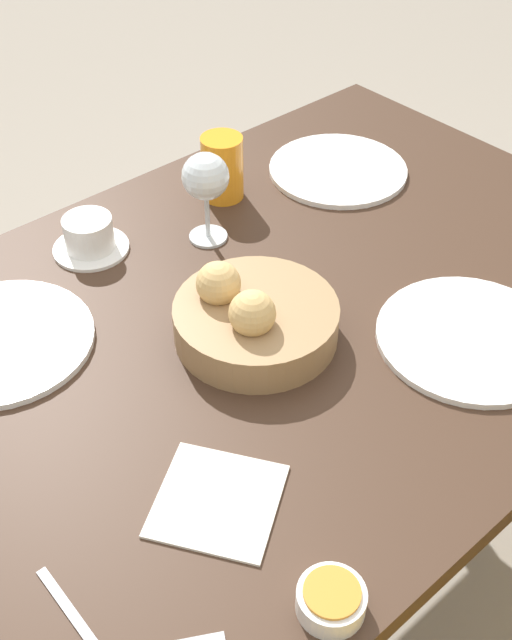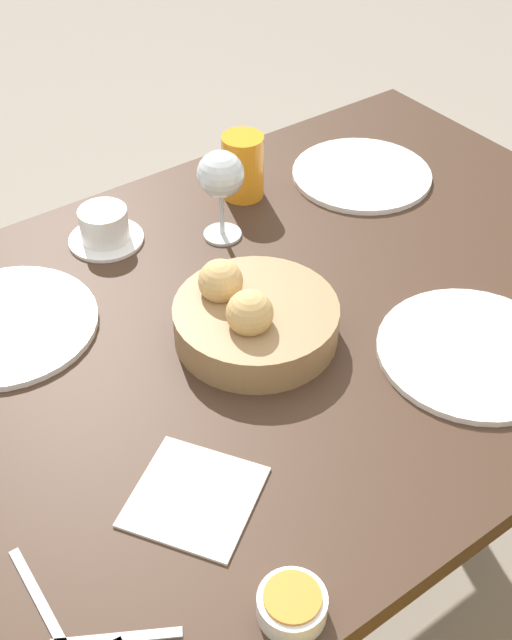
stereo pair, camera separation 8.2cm
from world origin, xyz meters
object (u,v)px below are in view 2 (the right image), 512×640
Objects in this scene: wine_glass at (221,177)px; spoon_coffee at (117,638)px; juice_glass at (243,166)px; jam_bowl_honey at (292,605)px; knife_silver at (46,612)px; napkin at (194,497)px; coffee_cup at (105,227)px; plate_near_left at (362,174)px; bread_basket at (253,318)px; plate_near_right at (6,325)px; plate_far_center at (473,352)px.

spoon_coffee is at bearing 47.16° from wine_glass.
juice_glass is 0.80m from jam_bowl_honey.
knife_silver and spoon_coffee have the same top height.
jam_bowl_honey is at bearing 91.24° from napkin.
coffee_cup is 1.68× the size of jam_bowl_honey.
plate_near_left is 0.88m from jam_bowl_honey.
plate_near_right is (0.28, -0.23, -0.03)m from bread_basket.
plate_near_right is 0.50m from juice_glass.
plate_near_right is 1.48× the size of knife_silver.
jam_bowl_honey is (0.22, 0.37, -0.02)m from bread_basket.
plate_near_left is at bearing -146.38° from napkin.
plate_near_left is at bearing 168.53° from coffee_cup.
bread_basket is 2.05× the size of juice_glass.
jam_bowl_honey reaches higher than napkin.
juice_glass reaches higher than napkin.
bread_basket is 0.31m from plate_far_center.
napkin is (0.45, -0.02, -0.00)m from plate_far_center.
knife_silver is (0.84, 0.46, -0.00)m from plate_near_left.
wine_glass is at bearing -139.45° from knife_silver.
jam_bowl_honey is 0.18m from napkin.
napkin is at bearing 40.51° from bread_basket.
plate_near_right is 2.31× the size of juice_glass.
bread_basket is 0.48m from plate_near_left.
plate_far_center is (-0.23, 0.21, -0.03)m from bread_basket.
bread_basket is at bearing -43.11° from plate_far_center.
napkin is at bearing -147.64° from spoon_coffee.
juice_glass is at bearing -139.63° from knife_silver.
wine_glass is at bearing -114.13° from bread_basket.
spoon_coffee is 0.62× the size of napkin.
spoon_coffee is (0.16, -0.08, -0.01)m from jam_bowl_honey.
plate_near_right is at bearing -40.82° from plate_far_center.
plate_near_right is at bearing -81.79° from napkin.
jam_bowl_honey reaches higher than knife_silver.
napkin is at bearing 72.96° from coffee_cup.
plate_far_center is at bearing 92.45° from juice_glass.
juice_glass reaches higher than spoon_coffee.
plate_near_right is 2.14× the size of coffee_cup.
napkin is (0.00, -0.18, -0.01)m from jam_bowl_honey.
coffee_cup is 0.72m from jam_bowl_honey.
napkin is at bearing -171.09° from knife_silver.
spoon_coffee is at bearing 33.37° from plate_near_left.
knife_silver is 0.92× the size of napkin.
plate_near_left reaches higher than knife_silver.
juice_glass is at bearing -20.50° from plate_near_left.
plate_near_left is 0.33m from wine_glass.
wine_glass is 1.28× the size of spoon_coffee.
knife_silver is at bearing 0.69° from plate_far_center.
bread_basket is 0.92× the size of plate_near_left.
juice_glass is at bearing -169.65° from plate_near_right.
bread_basket is at bearing -152.56° from knife_silver.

